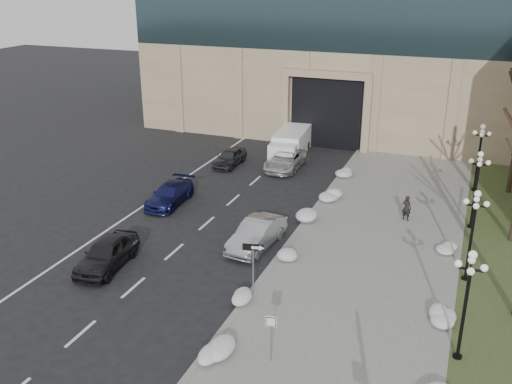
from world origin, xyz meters
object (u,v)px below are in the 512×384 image
keep_sign (271,329)px  car_c (170,194)px  lamppost_a (467,291)px  pedestrian (407,208)px  car_b (257,234)px  car_e (230,157)px  box_truck (290,144)px  car_a (107,254)px  lamppost_d (480,149)px  one_way_sign (257,254)px  car_d (286,160)px  lamppost_c (477,180)px  lamppost_b (473,224)px

keep_sign → car_c: bearing=123.4°
lamppost_a → pedestrian: bearing=106.3°
car_b → car_e: (-7.07, 12.27, -0.10)m
car_e → box_truck: box_truck is taller
car_a → car_c: size_ratio=0.98×
car_a → pedestrian: size_ratio=2.87×
lamppost_d → pedestrian: bearing=-118.2°
car_a → lamppost_a: size_ratio=0.95×
one_way_sign → keep_sign: bearing=-75.3°
car_d → lamppost_d: lamppost_d is taller
car_b → lamppost_c: bearing=37.8°
car_c → lamppost_b: 18.83m
car_b → lamppost_d: (10.86, 13.27, 2.31)m
car_b → lamppost_b: bearing=7.3°
car_d → keep_sign: bearing=-72.2°
car_a → pedestrian: pedestrian is taller
lamppost_c → keep_sign: bearing=-112.9°
pedestrian → lamppost_b: lamppost_b is taller
car_a → car_d: (3.52, 18.08, -0.07)m
car_c → lamppost_b: lamppost_b is taller
lamppost_a → lamppost_b: same height
one_way_sign → lamppost_c: lamppost_c is taller
car_a → keep_sign: (10.42, -4.18, 0.80)m
lamppost_b → lamppost_d: (0.00, 13.00, 0.00)m
one_way_sign → car_c: bearing=124.8°
lamppost_a → lamppost_d: bearing=90.0°
car_a → car_e: 17.23m
car_b → lamppost_c: lamppost_c is taller
car_d → lamppost_d: bearing=1.2°
lamppost_a → car_d: bearing=125.1°
lamppost_d → one_way_sign: bearing=-116.4°
car_b → one_way_sign: size_ratio=1.70×
car_d → box_truck: box_truck is taller
car_d → car_a: bearing=-100.4°
car_a → lamppost_c: 20.88m
box_truck → car_a: bearing=-102.5°
car_c → lamppost_d: size_ratio=0.96×
car_e → pedestrian: bearing=-22.4°
lamppost_a → lamppost_b: bearing=90.0°
car_b → lamppost_b: 11.10m
lamppost_b → one_way_sign: bearing=-150.4°
car_a → lamppost_b: bearing=11.0°
car_d → lamppost_a: (13.62, -19.36, 2.38)m
pedestrian → lamppost_a: (3.69, -12.63, 2.17)m
car_b → one_way_sign: bearing=-62.9°
keep_sign → lamppost_c: bearing=58.2°
car_d → car_c: bearing=-116.0°
car_c → keep_sign: bearing=-50.5°
car_c → pedestrian: size_ratio=2.92×
car_b → car_e: car_b is taller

